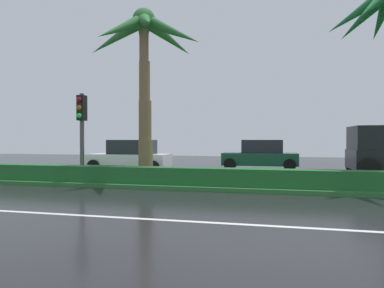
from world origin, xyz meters
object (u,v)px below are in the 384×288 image
object	(u,v)px
traffic_signal_median_left	(82,121)
car_in_traffic_second	(260,155)
car_in_traffic_leading	(131,156)
palm_tree_mid_left	(145,48)

from	to	relation	value
traffic_signal_median_left	car_in_traffic_second	distance (m)	10.83
car_in_traffic_leading	car_in_traffic_second	world-z (taller)	same
palm_tree_mid_left	car_in_traffic_second	size ratio (longest dim) A/B	1.57
car_in_traffic_second	palm_tree_mid_left	bearing A→B (deg)	60.51
palm_tree_mid_left	car_in_traffic_second	bearing A→B (deg)	60.51
traffic_signal_median_left	car_in_traffic_leading	size ratio (longest dim) A/B	0.78
palm_tree_mid_left	traffic_signal_median_left	world-z (taller)	palm_tree_mid_left
traffic_signal_median_left	car_in_traffic_second	size ratio (longest dim) A/B	0.78
traffic_signal_median_left	car_in_traffic_leading	world-z (taller)	traffic_signal_median_left
palm_tree_mid_left	car_in_traffic_second	world-z (taller)	palm_tree_mid_left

